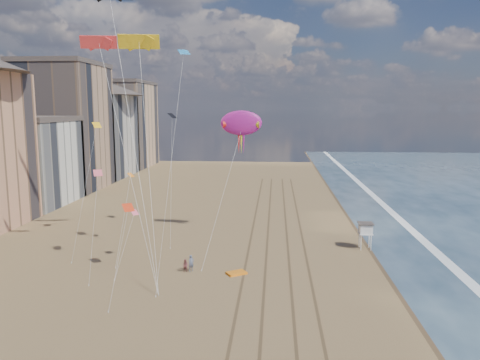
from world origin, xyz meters
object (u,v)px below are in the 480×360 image
object	(u,v)px
lifeguard_stand	(366,229)
show_kite	(241,123)
grounded_kite	(236,273)
kite_flyer_a	(191,263)
kite_flyer_b	(186,266)

from	to	relation	value
lifeguard_stand	show_kite	xyz separation A→B (m)	(-16.88, 5.02, 13.68)
grounded_kite	kite_flyer_a	distance (m)	5.35
grounded_kite	kite_flyer_b	size ratio (longest dim) A/B	1.40
grounded_kite	lifeguard_stand	bearing A→B (deg)	1.02
lifeguard_stand	grounded_kite	size ratio (longest dim) A/B	1.66
kite_flyer_a	grounded_kite	bearing A→B (deg)	-49.46
lifeguard_stand	kite_flyer_a	distance (m)	23.91
kite_flyer_b	kite_flyer_a	bearing A→B (deg)	49.56
show_kite	kite_flyer_b	world-z (taller)	show_kite
grounded_kite	kite_flyer_a	world-z (taller)	kite_flyer_a
show_kite	kite_flyer_a	distance (m)	22.26
lifeguard_stand	show_kite	bearing A→B (deg)	163.43
grounded_kite	kite_flyer_a	xyz separation A→B (m)	(-5.25, 0.55, 0.84)
kite_flyer_a	show_kite	bearing A→B (deg)	29.77
lifeguard_stand	kite_flyer_a	bearing A→B (deg)	-154.31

